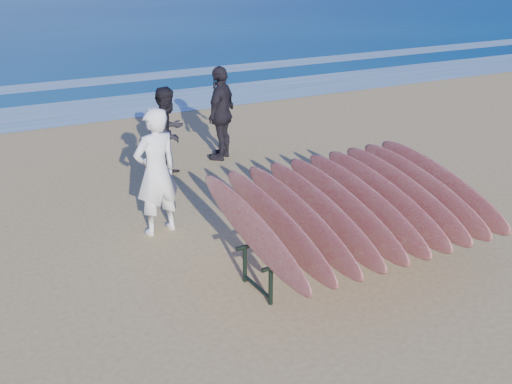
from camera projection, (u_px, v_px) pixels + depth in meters
ground at (283, 279)px, 8.46m from camera, size 120.00×120.00×0.00m
foam_near at (97, 109)px, 16.74m from camera, size 160.00×160.00×0.00m
foam_far at (69, 84)px, 19.64m from camera, size 160.00×160.00×0.00m
surfboard_rack at (354, 206)px, 8.50m from camera, size 3.30×2.86×1.41m
person_white at (156, 172)px, 9.46m from camera, size 0.80×0.62×1.94m
person_dark_a at (168, 132)px, 11.82m from camera, size 1.04×0.99×1.69m
person_dark_b at (221, 113)px, 12.74m from camera, size 1.11×1.10×1.88m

